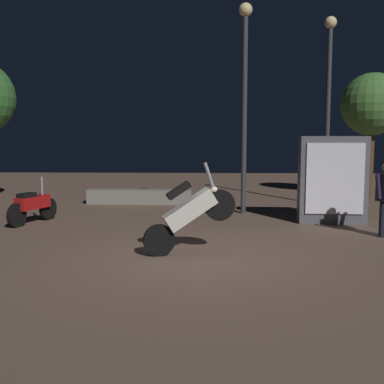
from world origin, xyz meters
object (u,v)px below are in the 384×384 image
streetlamp_near (245,84)px  streetlamp_far (329,89)px  kiosk_billboard (333,180)px  motorcycle_red_parked_left (33,205)px  motorcycle_white_foreground (189,213)px

streetlamp_near → streetlamp_far: (2.62, 1.66, 0.02)m
streetlamp_near → kiosk_billboard: bearing=-34.5°
motorcycle_red_parked_left → streetlamp_far: bearing=-46.2°
motorcycle_red_parked_left → kiosk_billboard: bearing=-67.1°
motorcycle_white_foreground → streetlamp_far: size_ratio=0.29×
streetlamp_near → streetlamp_far: bearing=32.5°
streetlamp_far → kiosk_billboard: (-0.57, -3.07, -2.46)m
motorcycle_red_parked_left → streetlamp_far: size_ratio=0.28×
motorcycle_red_parked_left → streetlamp_near: bearing=-51.1°
motorcycle_red_parked_left → streetlamp_near: (5.18, 1.78, 3.05)m
motorcycle_red_parked_left → kiosk_billboard: 7.27m
motorcycle_red_parked_left → motorcycle_white_foreground: bearing=-106.6°
kiosk_billboard → motorcycle_white_foreground: bearing=46.9°
motorcycle_white_foreground → streetlamp_far: 7.95m
streetlamp_near → motorcycle_red_parked_left: bearing=-161.1°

